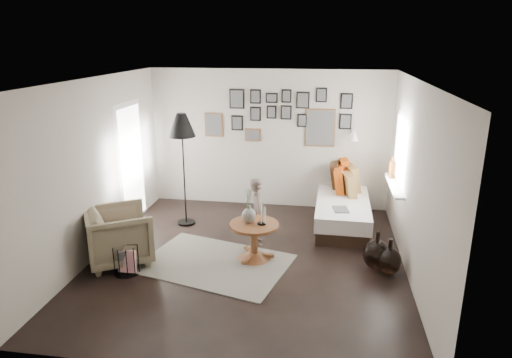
% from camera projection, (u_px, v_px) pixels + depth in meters
% --- Properties ---
extents(ground, '(4.80, 4.80, 0.00)m').
position_uv_depth(ground, '(247.00, 260.00, 6.71)').
color(ground, black).
rests_on(ground, ground).
extents(wall_back, '(4.50, 0.00, 4.50)m').
position_uv_depth(wall_back, '(269.00, 139.00, 8.59)').
color(wall_back, '#ACA396').
rests_on(wall_back, ground).
extents(wall_front, '(4.50, 0.00, 4.50)m').
position_uv_depth(wall_front, '(201.00, 252.00, 4.06)').
color(wall_front, '#ACA396').
rests_on(wall_front, ground).
extents(wall_left, '(0.00, 4.80, 4.80)m').
position_uv_depth(wall_left, '(95.00, 169.00, 6.66)').
color(wall_left, '#ACA396').
rests_on(wall_left, ground).
extents(wall_right, '(0.00, 4.80, 4.80)m').
position_uv_depth(wall_right, '(415.00, 183.00, 6.00)').
color(wall_right, '#ACA396').
rests_on(wall_right, ground).
extents(ceiling, '(4.80, 4.80, 0.00)m').
position_uv_depth(ceiling, '(246.00, 80.00, 5.94)').
color(ceiling, white).
rests_on(ceiling, wall_back).
extents(door_left, '(0.00, 2.14, 2.14)m').
position_uv_depth(door_left, '(131.00, 164.00, 7.86)').
color(door_left, white).
rests_on(door_left, wall_left).
extents(window_right, '(0.15, 1.32, 1.30)m').
position_uv_depth(window_right, '(393.00, 180.00, 7.38)').
color(window_right, white).
rests_on(window_right, wall_right).
extents(gallery_wall, '(2.74, 0.03, 1.08)m').
position_uv_depth(gallery_wall, '(284.00, 117.00, 8.40)').
color(gallery_wall, brown).
rests_on(gallery_wall, wall_back).
extents(wall_sconce, '(0.18, 0.36, 0.16)m').
position_uv_depth(wall_sconce, '(354.00, 136.00, 8.07)').
color(wall_sconce, white).
rests_on(wall_sconce, wall_back).
extents(rug, '(2.34, 1.91, 0.01)m').
position_uv_depth(rug, '(215.00, 263.00, 6.61)').
color(rug, beige).
rests_on(rug, ground).
extents(pedestal_table, '(0.72, 0.72, 0.56)m').
position_uv_depth(pedestal_table, '(254.00, 243.00, 6.67)').
color(pedestal_table, brown).
rests_on(pedestal_table, ground).
extents(vase, '(0.20, 0.20, 0.51)m').
position_uv_depth(vase, '(249.00, 213.00, 6.57)').
color(vase, black).
rests_on(vase, pedestal_table).
extents(candles, '(0.12, 0.12, 0.27)m').
position_uv_depth(candles, '(262.00, 216.00, 6.53)').
color(candles, black).
rests_on(candles, pedestal_table).
extents(daybed, '(0.93, 2.14, 1.02)m').
position_uv_depth(daybed, '(342.00, 205.00, 8.03)').
color(daybed, black).
rests_on(daybed, ground).
extents(magazine_on_daybed, '(0.27, 0.34, 0.02)m').
position_uv_depth(magazine_on_daybed, '(341.00, 209.00, 7.37)').
color(magazine_on_daybed, black).
rests_on(magazine_on_daybed, daybed).
extents(armchair, '(1.21, 1.20, 0.81)m').
position_uv_depth(armchair, '(119.00, 236.00, 6.57)').
color(armchair, '#6E634A').
rests_on(armchair, ground).
extents(armchair_cushion, '(0.51, 0.51, 0.17)m').
position_uv_depth(armchair_cushion, '(122.00, 229.00, 6.59)').
color(armchair_cushion, silver).
rests_on(armchair_cushion, armchair).
extents(floor_lamp, '(0.45, 0.45, 1.95)m').
position_uv_depth(floor_lamp, '(182.00, 129.00, 7.55)').
color(floor_lamp, black).
rests_on(floor_lamp, ground).
extents(magazine_basket, '(0.39, 0.39, 0.42)m').
position_uv_depth(magazine_basket, '(126.00, 259.00, 6.29)').
color(magazine_basket, black).
rests_on(magazine_basket, ground).
extents(demijohn_large, '(0.38, 0.38, 0.57)m').
position_uv_depth(demijohn_large, '(377.00, 254.00, 6.40)').
color(demijohn_large, black).
rests_on(demijohn_large, ground).
extents(demijohn_small, '(0.33, 0.33, 0.52)m').
position_uv_depth(demijohn_small, '(389.00, 261.00, 6.27)').
color(demijohn_small, black).
rests_on(demijohn_small, ground).
extents(child, '(0.35, 0.45, 1.09)m').
position_uv_depth(child, '(258.00, 211.00, 7.11)').
color(child, '#62534D').
rests_on(child, ground).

